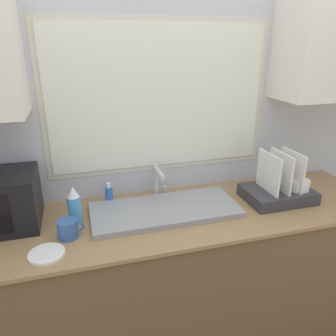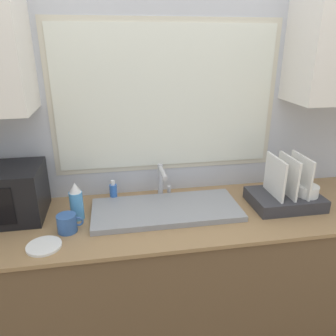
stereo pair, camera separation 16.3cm
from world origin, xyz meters
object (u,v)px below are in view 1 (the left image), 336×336
Objects in this scene: dish_rack at (280,189)px; mug_near_sink at (68,229)px; faucet at (158,179)px; soap_bottle at (109,195)px; spray_bottle at (74,206)px.

mug_near_sink is (-1.19, -0.07, -0.02)m from dish_rack.
faucet is 0.59m from mug_near_sink.
mug_near_sink is at bearing -127.69° from soap_bottle.
faucet reaches higher than mug_near_sink.
dish_rack is 3.01× the size of soap_bottle.
dish_rack is 1.88× the size of spray_bottle.
spray_bottle is 0.26m from soap_bottle.
faucet is 1.00× the size of spray_bottle.
dish_rack is 1.19m from mug_near_sink.
dish_rack is 1.15m from spray_bottle.
mug_near_sink is at bearing -107.37° from spray_bottle.
dish_rack is 3.01× the size of mug_near_sink.
soap_bottle is (-0.96, 0.22, -0.01)m from dish_rack.
spray_bottle is 1.61× the size of mug_near_sink.
mug_near_sink is (-0.04, -0.12, -0.05)m from spray_bottle.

